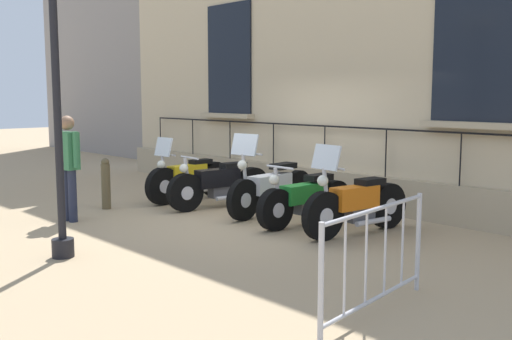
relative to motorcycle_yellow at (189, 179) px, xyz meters
The scene contains 10 objects.
ground_plane 2.05m from the motorcycle_yellow, 85.31° to the left, with size 60.00×60.00×0.00m, color tan.
motorcycle_yellow is the anchor object (origin of this frame).
motorcycle_black 0.94m from the motorcycle_yellow, 90.52° to the left, with size 2.19×0.59×0.98m.
motorcycle_white 2.07m from the motorcycle_yellow, 97.10° to the left, with size 2.22×0.63×1.44m.
motorcycle_green 3.03m from the motorcycle_yellow, 91.55° to the left, with size 2.02×0.58×0.99m.
motorcycle_orange 4.00m from the motorcycle_yellow, 91.67° to the left, with size 2.07×0.64×1.38m.
lamppost 4.86m from the motorcycle_yellow, 31.23° to the left, with size 0.29×0.99×4.00m.
crowd_barrier 6.59m from the motorcycle_yellow, 68.87° to the left, with size 1.89×0.29×1.05m.
bollard 1.66m from the motorcycle_yellow, 12.19° to the right, with size 0.17×0.17×0.94m.
pedestrian_standing 2.66m from the motorcycle_yellow, ahead, with size 0.26×0.53×1.74m.
Camera 1 is at (6.73, 7.36, 2.07)m, focal length 41.60 mm.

